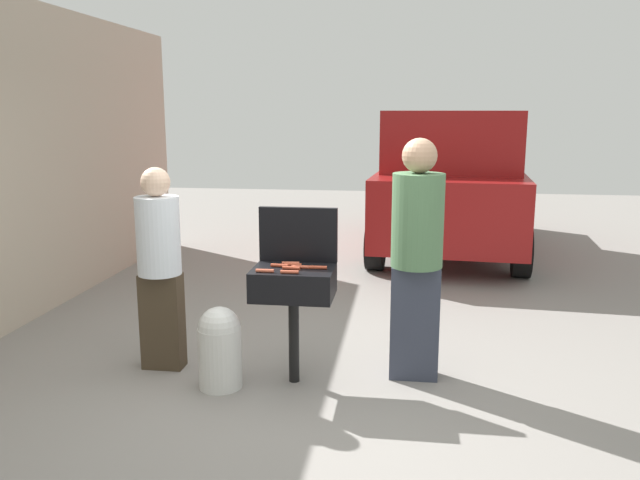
{
  "coord_description": "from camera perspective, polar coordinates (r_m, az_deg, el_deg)",
  "views": [
    {
      "loc": [
        0.71,
        -4.3,
        2.02
      ],
      "look_at": [
        0.02,
        0.71,
        1.0
      ],
      "focal_mm": 35.98,
      "sensor_mm": 36.0,
      "label": 1
    }
  ],
  "objects": [
    {
      "name": "hot_dog_1",
      "position": [
        4.61,
        -4.93,
        -2.74
      ],
      "size": [
        0.13,
        0.03,
        0.03
      ],
      "primitive_type": "cylinder",
      "rotation": [
        0.0,
        1.57,
        0.02
      ],
      "color": "#C6593D",
      "rests_on": "bbq_grill"
    },
    {
      "name": "parked_minivan",
      "position": [
        9.56,
        11.57,
        5.24
      ],
      "size": [
        2.3,
        4.53,
        2.02
      ],
      "rotation": [
        0.0,
        0.0,
        3.07
      ],
      "color": "maroon",
      "rests_on": "ground"
    },
    {
      "name": "hot_dog_4",
      "position": [
        4.56,
        -2.73,
        -2.86
      ],
      "size": [
        0.13,
        0.03,
        0.03
      ],
      "primitive_type": "cylinder",
      "rotation": [
        0.0,
        1.57,
        0.03
      ],
      "color": "#B74C33",
      "rests_on": "bbq_grill"
    },
    {
      "name": "hot_dog_3",
      "position": [
        4.67,
        -2.59,
        -2.5
      ],
      "size": [
        0.13,
        0.04,
        0.03
      ],
      "primitive_type": "cylinder",
      "rotation": [
        0.0,
        1.57,
        -0.1
      ],
      "color": "#AD4228",
      "rests_on": "bbq_grill"
    },
    {
      "name": "ground_plane",
      "position": [
        4.8,
        -1.45,
        -13.47
      ],
      "size": [
        24.0,
        24.0,
        0.0
      ],
      "primitive_type": "plane",
      "color": "gray"
    },
    {
      "name": "grill_lid_open",
      "position": [
        4.88,
        -1.95,
        0.47
      ],
      "size": [
        0.6,
        0.05,
        0.42
      ],
      "primitive_type": "cube",
      "color": "black",
      "rests_on": "bbq_grill"
    },
    {
      "name": "propane_tank",
      "position": [
        4.84,
        -8.91,
        -9.28
      ],
      "size": [
        0.32,
        0.32,
        0.62
      ],
      "color": "silver",
      "rests_on": "ground"
    },
    {
      "name": "hot_dog_2",
      "position": [
        4.69,
        -0.18,
        -2.45
      ],
      "size": [
        0.13,
        0.03,
        0.03
      ],
      "primitive_type": "cylinder",
      "rotation": [
        0.0,
        1.57,
        0.03
      ],
      "color": "#AD4228",
      "rests_on": "bbq_grill"
    },
    {
      "name": "hot_dog_5",
      "position": [
        4.82,
        -2.63,
        -2.08
      ],
      "size": [
        0.13,
        0.04,
        0.03
      ],
      "primitive_type": "cylinder",
      "rotation": [
        0.0,
        1.57,
        0.1
      ],
      "color": "#C6593D",
      "rests_on": "bbq_grill"
    },
    {
      "name": "hot_dog_6",
      "position": [
        4.77,
        -2.42,
        -2.22
      ],
      "size": [
        0.13,
        0.03,
        0.03
      ],
      "primitive_type": "cylinder",
      "rotation": [
        0.0,
        1.57,
        -0.07
      ],
      "color": "#AD4228",
      "rests_on": "bbq_grill"
    },
    {
      "name": "hot_dog_0",
      "position": [
        4.7,
        -1.77,
        -2.42
      ],
      "size": [
        0.13,
        0.03,
        0.03
      ],
      "primitive_type": "cylinder",
      "rotation": [
        0.0,
        1.57,
        0.01
      ],
      "color": "#B74C33",
      "rests_on": "bbq_grill"
    },
    {
      "name": "person_right",
      "position": [
        4.82,
        8.6,
        -1.0
      ],
      "size": [
        0.38,
        0.38,
        1.83
      ],
      "rotation": [
        0.0,
        0.0,
        2.91
      ],
      "color": "#333847",
      "rests_on": "ground"
    },
    {
      "name": "person_left",
      "position": [
        5.14,
        -14.09,
        -1.87
      ],
      "size": [
        0.34,
        0.34,
        1.6
      ],
      "rotation": [
        0.0,
        0.0,
        -0.03
      ],
      "color": "#3F3323",
      "rests_on": "ground"
    },
    {
      "name": "bbq_grill",
      "position": [
        4.75,
        -2.37,
        -4.17
      ],
      "size": [
        0.6,
        0.44,
        0.88
      ],
      "color": "black",
      "rests_on": "ground"
    },
    {
      "name": "hot_dog_7",
      "position": [
        4.75,
        -3.63,
        -2.28
      ],
      "size": [
        0.13,
        0.04,
        0.03
      ],
      "primitive_type": "cylinder",
      "rotation": [
        0.0,
        1.57,
        -0.09
      ],
      "color": "#AD4228",
      "rests_on": "bbq_grill"
    }
  ]
}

